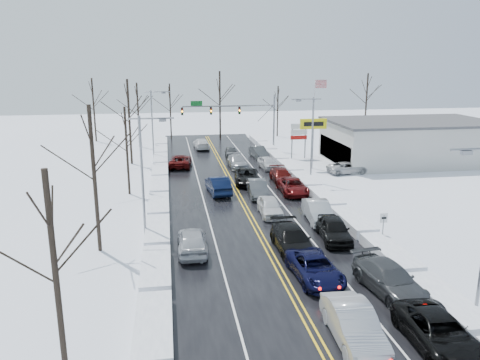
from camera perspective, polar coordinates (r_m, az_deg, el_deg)
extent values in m
plane|color=white|center=(39.85, 1.12, -4.23)|extent=(160.00, 160.00, 0.00)
cube|color=black|center=(41.72, 0.64, -3.35)|extent=(14.00, 84.00, 0.01)
cube|color=white|center=(41.21, -9.86, -3.81)|extent=(1.78, 72.00, 0.76)
cube|color=white|center=(43.57, 10.56, -2.83)|extent=(1.78, 72.00, 0.76)
cylinder|color=slate|center=(67.46, 4.16, 6.97)|extent=(0.24, 0.24, 8.00)
cylinder|color=slate|center=(66.03, -1.38, 9.02)|extent=(13.00, 0.18, 0.18)
cylinder|color=slate|center=(67.03, 3.17, 8.14)|extent=(2.33, 0.10, 2.33)
cube|color=#0C591E|center=(65.56, -5.33, 9.28)|extent=(1.60, 0.08, 0.70)
cube|color=black|center=(66.30, -0.07, 8.48)|extent=(0.32, 0.25, 1.05)
sphere|color=#3F0705|center=(66.11, -0.05, 8.73)|extent=(0.20, 0.20, 0.20)
sphere|color=orange|center=(66.15, -0.05, 8.47)|extent=(0.22, 0.22, 0.22)
sphere|color=black|center=(66.18, -0.05, 8.21)|extent=(0.20, 0.20, 0.20)
cube|color=black|center=(65.81, -3.55, 8.41)|extent=(0.32, 0.25, 1.05)
sphere|color=#3F0705|center=(65.62, -3.54, 8.66)|extent=(0.20, 0.20, 0.20)
sphere|color=orange|center=(65.65, -3.54, 8.40)|extent=(0.22, 0.22, 0.22)
sphere|color=black|center=(65.69, -3.54, 8.14)|extent=(0.20, 0.20, 0.20)
cube|color=black|center=(65.56, -7.07, 8.31)|extent=(0.32, 0.25, 1.05)
sphere|color=#3F0705|center=(65.37, -7.08, 8.55)|extent=(0.20, 0.20, 0.20)
sphere|color=orange|center=(65.41, -7.07, 8.29)|extent=(0.22, 0.22, 0.22)
sphere|color=black|center=(65.44, -7.06, 8.03)|extent=(0.20, 0.20, 0.20)
cylinder|color=slate|center=(56.73, 8.83, 4.18)|extent=(0.20, 0.20, 5.60)
cube|color=yellow|center=(56.33, 8.93, 6.78)|extent=(3.20, 0.30, 1.20)
cube|color=black|center=(56.17, 8.98, 6.76)|extent=(2.40, 0.04, 0.50)
cylinder|color=slate|center=(62.28, 6.35, 4.43)|extent=(0.16, 0.16, 4.00)
cylinder|color=slate|center=(62.77, 7.94, 4.45)|extent=(0.16, 0.16, 4.00)
cube|color=white|center=(62.16, 7.22, 6.53)|extent=(2.20, 0.22, 0.70)
cube|color=white|center=(62.28, 7.19, 5.80)|extent=(2.20, 0.22, 0.70)
cube|color=#A0100C|center=(62.38, 7.17, 5.16)|extent=(2.20, 0.22, 0.50)
cylinder|color=slate|center=(34.72, 17.02, -5.84)|extent=(0.08, 0.08, 2.20)
cube|color=white|center=(34.43, 17.13, -4.43)|extent=(0.55, 0.05, 0.70)
cube|color=black|center=(34.39, 17.16, -4.45)|extent=(0.35, 0.02, 0.15)
cylinder|color=silver|center=(70.97, 8.98, 8.01)|extent=(0.14, 0.14, 10.00)
cube|color=#B9B9B4|center=(63.91, 19.92, 4.36)|extent=(20.00, 12.00, 5.00)
cube|color=#262628|center=(59.95, 11.45, 3.44)|extent=(0.10, 11.00, 2.80)
cube|color=#3F3F42|center=(63.53, 20.13, 6.71)|extent=(20.40, 12.40, 0.30)
cube|color=slate|center=(23.79, 25.87, 3.03)|extent=(0.50, 0.25, 0.18)
cylinder|color=slate|center=(50.20, 8.78, 4.82)|extent=(0.18, 0.18, 9.00)
cylinder|color=slate|center=(49.44, 8.07, 9.72)|extent=(3.20, 0.12, 0.12)
cube|color=slate|center=(49.23, 7.16, 9.56)|extent=(0.50, 0.25, 0.18)
cylinder|color=slate|center=(34.24, -11.81, 0.17)|extent=(0.18, 0.18, 9.00)
cylinder|color=slate|center=(33.42, -10.81, 7.39)|extent=(3.20, 0.12, 0.12)
cube|color=slate|center=(33.42, -9.42, 7.19)|extent=(0.50, 0.25, 0.18)
cylinder|color=slate|center=(61.75, -10.64, 6.53)|extent=(0.18, 0.18, 9.00)
cylinder|color=slate|center=(61.30, -10.06, 10.54)|extent=(3.20, 0.12, 0.12)
cube|color=slate|center=(61.30, -9.30, 10.43)|extent=(0.50, 0.25, 0.18)
cylinder|color=#2D231C|center=(19.56, -21.46, -11.64)|extent=(0.24, 0.24, 9.00)
cylinder|color=#2D231C|center=(32.49, -17.30, -0.04)|extent=(0.27, 0.27, 10.00)
cylinder|color=#2D231C|center=(46.13, -13.61, 3.42)|extent=(0.23, 0.23, 8.50)
cylinder|color=#2D231C|center=(59.82, -13.32, 6.87)|extent=(0.28, 0.28, 10.50)
cylinder|color=#2D231C|center=(71.74, -12.29, 7.73)|extent=(0.25, 0.25, 9.50)
cylinder|color=#2D231C|center=(78.39, -17.38, 8.14)|extent=(0.27, 0.27, 10.00)
cylinder|color=#2D231C|center=(78.60, -8.48, 8.28)|extent=(0.24, 0.24, 9.00)
cylinder|color=#2D231C|center=(76.99, -2.46, 9.04)|extent=(0.29, 0.29, 11.00)
cylinder|color=#2D231C|center=(80.31, 4.61, 8.34)|extent=(0.23, 0.23, 8.50)
cylinder|color=#2D231C|center=(85.80, 15.13, 8.96)|extent=(0.28, 0.28, 10.50)
imported|color=#ACAEB4|center=(23.72, 13.56, -18.57)|extent=(2.04, 5.29, 1.72)
imported|color=black|center=(29.04, 9.05, -11.82)|extent=(2.69, 5.38, 1.46)
imported|color=black|center=(32.79, 6.35, -8.55)|extent=(2.29, 5.61, 1.63)
imported|color=silver|center=(39.79, 3.66, -4.28)|extent=(1.91, 4.47, 1.51)
imported|color=#46494C|center=(45.12, 2.13, -1.98)|extent=(1.93, 4.85, 1.57)
imported|color=black|center=(49.73, 0.87, -0.41)|extent=(3.14, 5.75, 1.53)
imported|color=#929599|center=(57.06, -0.34, 1.54)|extent=(2.23, 5.15, 1.48)
imported|color=#404245|center=(63.51, -1.09, 2.87)|extent=(1.89, 4.06, 1.34)
imported|color=black|center=(24.44, 23.00, -18.33)|extent=(2.72, 5.59, 1.53)
imported|color=#383A3D|center=(28.47, 17.64, -12.93)|extent=(2.99, 5.87, 1.63)
imported|color=black|center=(35.09, 11.31, -7.17)|extent=(2.50, 5.10, 1.68)
imported|color=#ABAFB3|center=(38.78, 9.44, -4.96)|extent=(2.15, 5.16, 1.66)
imported|color=#4F0A0B|center=(46.31, 6.41, -1.63)|extent=(2.58, 5.31, 1.46)
imported|color=#4A0C09|center=(50.46, 5.07, -0.25)|extent=(2.02, 4.92, 1.42)
imported|color=silver|center=(56.47, 3.39, 1.38)|extent=(2.12, 4.40, 1.45)
imported|color=#3F4244|center=(62.75, 2.29, 2.72)|extent=(2.12, 4.75, 1.51)
imported|color=black|center=(46.14, -2.67, -1.61)|extent=(2.29, 5.33, 1.71)
imported|color=#460909|center=(57.86, -7.26, 1.60)|extent=(3.12, 5.68, 1.51)
imported|color=silver|center=(69.42, -4.72, 3.82)|extent=(2.33, 5.32, 1.52)
imported|color=#ABADB3|center=(32.52, -5.82, -8.74)|extent=(2.08, 5.01, 1.70)
imported|color=#BABABC|center=(55.50, 12.97, 0.79)|extent=(4.93, 2.56, 1.33)
imported|color=#3F4144|center=(58.87, 14.94, 1.45)|extent=(2.26, 5.01, 1.43)
imported|color=black|center=(63.35, 11.38, 2.56)|extent=(1.98, 4.10, 1.35)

